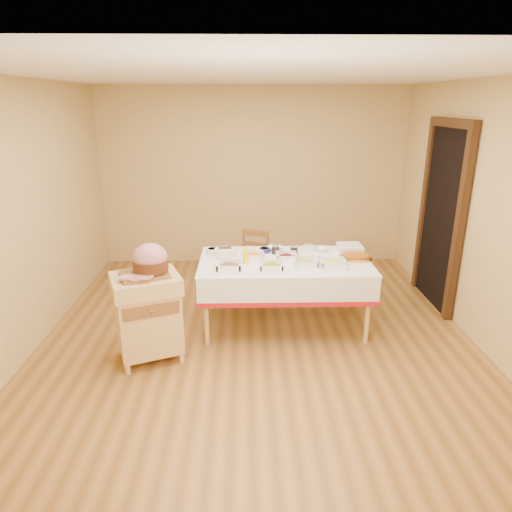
{
  "coord_description": "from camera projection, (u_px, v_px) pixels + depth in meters",
  "views": [
    {
      "loc": [
        -0.12,
        -4.29,
        2.37
      ],
      "look_at": [
        -0.01,
        0.2,
        0.85
      ],
      "focal_mm": 32.0,
      "sensor_mm": 36.0,
      "label": 1
    }
  ],
  "objects": [
    {
      "name": "brass_platter",
      "position": [
        355.0,
        257.0,
        4.91
      ],
      "size": [
        0.36,
        0.26,
        0.05
      ],
      "color": "gold",
      "rests_on": "dining_table"
    },
    {
      "name": "serving_dish_c",
      "position": [
        306.0,
        263.0,
        4.72
      ],
      "size": [
        0.23,
        0.23,
        0.1
      ],
      "color": "white",
      "rests_on": "dining_table"
    },
    {
      "name": "bowl_small_imported",
      "position": [
        322.0,
        249.0,
        5.18
      ],
      "size": [
        0.16,
        0.16,
        0.04
      ],
      "primitive_type": "imported",
      "rotation": [
        0.0,
        0.0,
        -0.11
      ],
      "color": "white",
      "rests_on": "dining_table"
    },
    {
      "name": "preserve_jar_right",
      "position": [
        294.0,
        250.0,
        5.06
      ],
      "size": [
        0.09,
        0.09,
        0.11
      ],
      "color": "silver",
      "rests_on": "dining_table"
    },
    {
      "name": "small_bowl_left",
      "position": [
        213.0,
        251.0,
        5.09
      ],
      "size": [
        0.13,
        0.13,
        0.06
      ],
      "color": "white",
      "rests_on": "dining_table"
    },
    {
      "name": "serving_dish_a",
      "position": [
        229.0,
        266.0,
        4.61
      ],
      "size": [
        0.25,
        0.24,
        0.11
      ],
      "color": "white",
      "rests_on": "dining_table"
    },
    {
      "name": "plate_stack",
      "position": [
        350.0,
        248.0,
        5.15
      ],
      "size": [
        0.27,
        0.27,
        0.08
      ],
      "color": "white",
      "rests_on": "dining_table"
    },
    {
      "name": "serving_dish_b",
      "position": [
        271.0,
        266.0,
        4.63
      ],
      "size": [
        0.23,
        0.23,
        0.09
      ],
      "color": "white",
      "rests_on": "dining_table"
    },
    {
      "name": "doorway",
      "position": [
        442.0,
        214.0,
        5.37
      ],
      "size": [
        0.09,
        1.1,
        2.2
      ],
      "color": "black",
      "rests_on": "ground"
    },
    {
      "name": "small_bowl_right",
      "position": [
        308.0,
        247.0,
        5.2
      ],
      "size": [
        0.12,
        0.12,
        0.06
      ],
      "color": "white",
      "rests_on": "dining_table"
    },
    {
      "name": "dining_chair",
      "position": [
        252.0,
        264.0,
        5.75
      ],
      "size": [
        0.48,
        0.47,
        0.84
      ],
      "color": "brown",
      "rests_on": "ground"
    },
    {
      "name": "serving_dish_e",
      "position": [
        254.0,
        256.0,
        4.93
      ],
      "size": [
        0.22,
        0.21,
        0.1
      ],
      "color": "white",
      "rests_on": "dining_table"
    },
    {
      "name": "serving_dish_f",
      "position": [
        286.0,
        257.0,
        4.89
      ],
      "size": [
        0.23,
        0.22,
        0.1
      ],
      "color": "white",
      "rests_on": "dining_table"
    },
    {
      "name": "preserve_jar_left",
      "position": [
        276.0,
        249.0,
        5.09
      ],
      "size": [
        0.09,
        0.09,
        0.11
      ],
      "color": "silver",
      "rests_on": "dining_table"
    },
    {
      "name": "ham_on_board",
      "position": [
        150.0,
        262.0,
        4.17
      ],
      "size": [
        0.45,
        0.43,
        0.3
      ],
      "color": "brown",
      "rests_on": "butcher_cart"
    },
    {
      "name": "butcher_cart",
      "position": [
        148.0,
        312.0,
        4.3
      ],
      "size": [
        0.75,
        0.69,
        0.86
      ],
      "color": "#DFBD7A",
      "rests_on": "ground"
    },
    {
      "name": "bowl_white_imported",
      "position": [
        275.0,
        248.0,
        5.22
      ],
      "size": [
        0.21,
        0.21,
        0.04
      ],
      "primitive_type": "imported",
      "rotation": [
        0.0,
        0.0,
        0.31
      ],
      "color": "white",
      "rests_on": "dining_table"
    },
    {
      "name": "bread_basket",
      "position": [
        225.0,
        252.0,
        5.0
      ],
      "size": [
        0.23,
        0.23,
        0.1
      ],
      "color": "white",
      "rests_on": "dining_table"
    },
    {
      "name": "room_shell",
      "position": [
        257.0,
        218.0,
        4.41
      ],
      "size": [
        5.0,
        5.0,
        5.0
      ],
      "color": "olive",
      "rests_on": "ground"
    },
    {
      "name": "serving_dish_d",
      "position": [
        333.0,
        263.0,
        4.69
      ],
      "size": [
        0.26,
        0.26,
        0.1
      ],
      "color": "white",
      "rests_on": "dining_table"
    },
    {
      "name": "mustard_bottle",
      "position": [
        246.0,
        256.0,
        4.75
      ],
      "size": [
        0.06,
        0.06,
        0.19
      ],
      "color": "yellow",
      "rests_on": "dining_table"
    },
    {
      "name": "dining_table",
      "position": [
        284.0,
        275.0,
        4.93
      ],
      "size": [
        1.82,
        1.02,
        0.76
      ],
      "color": "#DFBD7A",
      "rests_on": "ground"
    },
    {
      "name": "small_bowl_mid",
      "position": [
        264.0,
        250.0,
        5.14
      ],
      "size": [
        0.12,
        0.12,
        0.05
      ],
      "color": "navy",
      "rests_on": "dining_table"
    }
  ]
}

